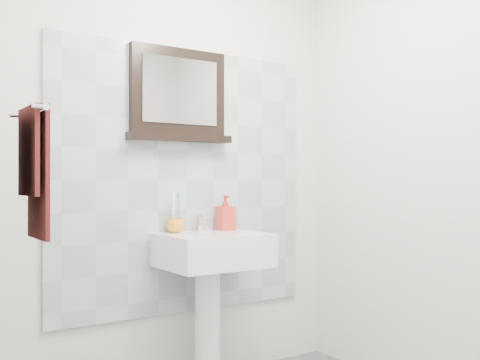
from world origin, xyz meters
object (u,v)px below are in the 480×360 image
object	(u,v)px
pedestal_sink	(212,267)
soap_dispenser	(225,213)
hand_towel	(34,162)
framed_mirror	(178,98)
toothbrush_cup	(175,226)

from	to	relation	value
pedestal_sink	soap_dispenser	size ratio (longest dim) A/B	4.77
hand_towel	framed_mirror	bearing A→B (deg)	24.45
soap_dispenser	framed_mirror	xyz separation A→B (m)	(-0.27, 0.07, 0.65)
pedestal_sink	toothbrush_cup	size ratio (longest dim) A/B	9.62
toothbrush_cup	hand_towel	bearing A→B (deg)	-157.12
pedestal_sink	framed_mirror	size ratio (longest dim) A/B	1.56
framed_mirror	hand_towel	distance (m)	1.04
soap_dispenser	framed_mirror	distance (m)	0.71
pedestal_sink	framed_mirror	bearing A→B (deg)	120.08
framed_mirror	hand_towel	size ratio (longest dim) A/B	1.12
pedestal_sink	framed_mirror	distance (m)	0.96
pedestal_sink	toothbrush_cup	world-z (taller)	pedestal_sink
pedestal_sink	soap_dispenser	xyz separation A→B (m)	(0.16, 0.12, 0.28)
soap_dispenser	framed_mirror	size ratio (longest dim) A/B	0.33
pedestal_sink	framed_mirror	world-z (taller)	framed_mirror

